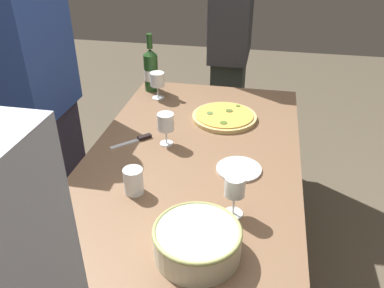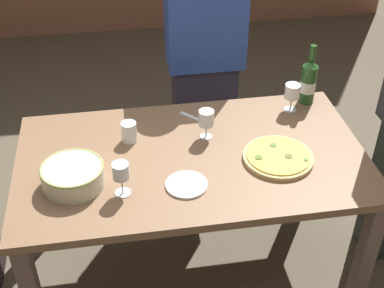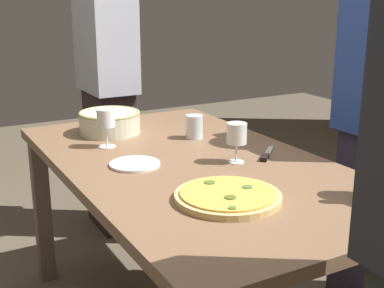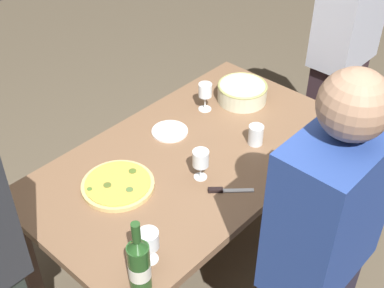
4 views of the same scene
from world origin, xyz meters
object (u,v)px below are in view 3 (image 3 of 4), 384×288
person_host (107,86)px  wine_glass_near_pizza (373,164)px  serving_bowl (110,121)px  pizza (228,196)px  wine_glass_by_bottle (237,134)px  pizza_knife (266,155)px  side_plate (135,164)px  cup_amber (194,127)px  wine_glass_far_left (106,120)px  dining_table (192,185)px

person_host → wine_glass_near_pizza: bearing=11.7°
serving_bowl → wine_glass_near_pizza: (1.09, 0.42, 0.05)m
pizza → serving_bowl: bearing=-178.1°
wine_glass_by_bottle → pizza_knife: (-0.00, 0.14, -0.10)m
side_plate → cup_amber: bearing=120.7°
wine_glass_far_left → wine_glass_near_pizza: bearing=29.8°
person_host → serving_bowl: bearing=-14.3°
wine_glass_far_left → pizza_knife: bearing=49.2°
pizza → wine_glass_far_left: wine_glass_far_left is taller
wine_glass_near_pizza → person_host: person_host is taller
side_plate → pizza_knife: pizza_knife is taller
pizza → wine_glass_by_bottle: bearing=142.5°
cup_amber → wine_glass_by_bottle: bearing=-4.7°
wine_glass_by_bottle → side_plate: wine_glass_by_bottle is taller
cup_amber → person_host: person_host is taller
wine_glass_by_bottle → person_host: 1.26m
serving_bowl → wine_glass_far_left: size_ratio=1.73×
pizza → dining_table: bearing=166.8°
dining_table → person_host: person_host is taller
serving_bowl → pizza_knife: 0.73m
pizza → cup_amber: (-0.66, 0.25, 0.04)m
dining_table → person_host: size_ratio=0.96×
dining_table → wine_glass_far_left: 0.44m
wine_glass_far_left → pizza: bearing=9.5°
dining_table → wine_glass_by_bottle: bearing=56.1°
side_plate → person_host: person_host is taller
cup_amber → person_host: 0.90m
serving_bowl → pizza: bearing=1.9°
wine_glass_by_bottle → side_plate: 0.38m
cup_amber → side_plate: size_ratio=0.55×
cup_amber → wine_glass_near_pizza: bearing=9.4°
serving_bowl → wine_glass_near_pizza: size_ratio=1.81×
wine_glass_by_bottle → wine_glass_far_left: (-0.42, -0.34, 0.00)m
wine_glass_by_bottle → pizza_knife: size_ratio=0.93×
wine_glass_far_left → side_plate: 0.29m
wine_glass_far_left → pizza_knife: (0.41, 0.48, -0.10)m
pizza → wine_glass_by_bottle: (-0.29, 0.22, 0.09)m
serving_bowl → pizza_knife: (0.62, 0.39, -0.05)m
serving_bowl → wine_glass_far_left: bearing=-23.6°
serving_bowl → person_host: person_host is taller
wine_glass_far_left → person_host: bearing=159.4°
wine_glass_by_bottle → cup_amber: 0.37m
wine_glass_near_pizza → pizza_knife: bearing=-176.3°
dining_table → side_plate: 0.23m
pizza_knife → person_host: person_host is taller
pizza → wine_glass_by_bottle: 0.38m
side_plate → person_host: (-1.11, 0.31, 0.09)m
dining_table → serving_bowl: size_ratio=5.97×
wine_glass_far_left → pizza_knife: wine_glass_far_left is taller
wine_glass_near_pizza → side_plate: bearing=-140.8°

